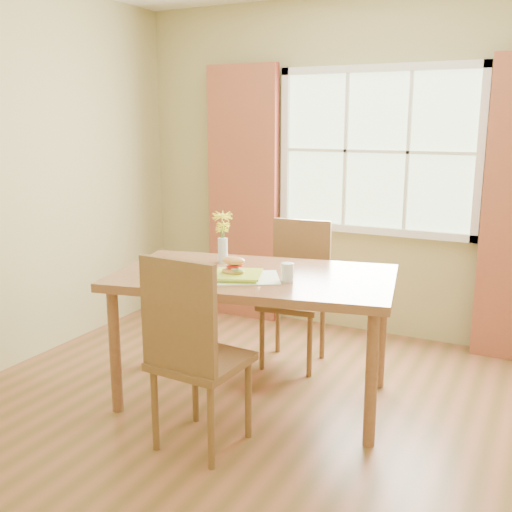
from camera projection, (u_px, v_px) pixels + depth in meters
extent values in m
cube|color=brown|center=(275.00, 434.00, 3.42)|extent=(4.20, 3.80, 0.02)
cube|color=tan|center=(377.00, 170.00, 4.78)|extent=(4.20, 0.02, 2.70)
cube|color=#AFCE9C|center=(377.00, 151.00, 4.72)|extent=(1.50, 0.02, 1.20)
cube|color=white|center=(380.00, 68.00, 4.56)|extent=(1.62, 0.04, 0.06)
cube|color=white|center=(372.00, 230.00, 4.84)|extent=(1.62, 0.04, 0.06)
cube|color=white|center=(285.00, 149.00, 5.04)|extent=(0.06, 0.04, 1.32)
cube|color=white|center=(481.00, 154.00, 4.35)|extent=(0.06, 0.04, 1.32)
cube|color=white|center=(376.00, 152.00, 4.70)|extent=(1.50, 0.03, 0.02)
cube|color=maroon|center=(243.00, 195.00, 5.23)|extent=(0.65, 0.08, 2.20)
cube|color=brown|center=(254.00, 278.00, 3.67)|extent=(1.84, 1.27, 0.05)
cylinder|color=brown|center=(115.00, 351.00, 3.59)|extent=(0.07, 0.07, 0.77)
cylinder|color=brown|center=(371.00, 380.00, 3.20)|extent=(0.07, 0.07, 0.77)
cylinder|color=brown|center=(167.00, 312.00, 4.33)|extent=(0.07, 0.07, 0.77)
cylinder|color=brown|center=(381.00, 331.00, 3.94)|extent=(0.07, 0.07, 0.77)
cube|color=brown|center=(202.00, 361.00, 3.20)|extent=(0.48, 0.48, 0.04)
cube|color=brown|center=(176.00, 317.00, 2.96)|extent=(0.45, 0.07, 0.58)
cylinder|color=brown|center=(155.00, 410.00, 3.20)|extent=(0.04, 0.04, 0.46)
cylinder|color=brown|center=(211.00, 427.00, 3.02)|extent=(0.04, 0.04, 0.46)
cylinder|color=brown|center=(195.00, 385.00, 3.50)|extent=(0.04, 0.04, 0.46)
cylinder|color=brown|center=(248.00, 399.00, 3.32)|extent=(0.04, 0.04, 0.46)
cube|color=brown|center=(293.00, 303.00, 4.29)|extent=(0.47, 0.47, 0.04)
cube|color=brown|center=(302.00, 257.00, 4.40)|extent=(0.43, 0.08, 0.56)
cylinder|color=brown|center=(262.00, 340.00, 4.24)|extent=(0.04, 0.04, 0.44)
cylinder|color=brown|center=(310.00, 346.00, 4.12)|extent=(0.04, 0.04, 0.44)
cylinder|color=brown|center=(278.00, 324.00, 4.56)|extent=(0.04, 0.04, 0.44)
cylinder|color=brown|center=(322.00, 330.00, 4.44)|extent=(0.04, 0.04, 0.44)
cube|color=beige|center=(241.00, 278.00, 3.55)|extent=(0.55, 0.51, 0.01)
cube|color=#B0D635|center=(238.00, 276.00, 3.55)|extent=(0.36, 0.36, 0.01)
ellipsoid|color=#F69854|center=(233.00, 271.00, 3.57)|extent=(0.15, 0.11, 0.04)
ellipsoid|color=#4C8C2D|center=(238.00, 271.00, 3.53)|extent=(0.08, 0.05, 0.01)
cylinder|color=red|center=(232.00, 266.00, 3.56)|extent=(0.08, 0.08, 0.01)
cylinder|color=red|center=(237.00, 265.00, 3.55)|extent=(0.07, 0.07, 0.01)
ellipsoid|color=#F69854|center=(234.00, 261.00, 3.55)|extent=(0.15, 0.11, 0.05)
cylinder|color=silver|center=(287.00, 272.00, 3.48)|extent=(0.07, 0.07, 0.11)
cylinder|color=silver|center=(287.00, 274.00, 3.48)|extent=(0.06, 0.06, 0.09)
cylinder|color=silver|center=(223.00, 250.00, 3.93)|extent=(0.07, 0.07, 0.16)
cylinder|color=silver|center=(223.00, 256.00, 3.94)|extent=(0.06, 0.06, 0.08)
cylinder|color=#3D7028|center=(223.00, 240.00, 3.92)|extent=(0.01, 0.01, 0.31)
cylinder|color=#3D7028|center=(224.00, 244.00, 3.91)|extent=(0.01, 0.01, 0.25)
cylinder|color=#3D7028|center=(222.00, 246.00, 3.94)|extent=(0.01, 0.01, 0.22)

